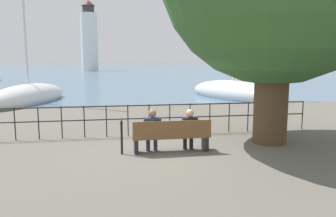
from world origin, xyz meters
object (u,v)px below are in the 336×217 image
at_px(park_bench, 172,136).
at_px(sailboat_2, 29,97).
at_px(sailboat_0, 233,93).
at_px(closed_umbrella, 122,135).
at_px(harbor_lighthouse, 89,38).
at_px(seated_person_left, 152,129).
at_px(seated_person_right, 189,128).

relative_size(park_bench, sailboat_2, 0.18).
distance_m(sailboat_0, sailboat_2, 13.18).
height_order(closed_umbrella, harbor_lighthouse, harbor_lighthouse).
bearing_deg(sailboat_0, closed_umbrella, -140.73).
bearing_deg(seated_person_left, sailboat_2, 116.08).
xyz_separation_m(sailboat_0, harbor_lighthouse, (-13.37, 68.81, 8.17)).
distance_m(seated_person_left, sailboat_0, 14.55).
xyz_separation_m(seated_person_right, sailboat_2, (-7.01, 12.19, -0.29)).
bearing_deg(park_bench, sailboat_2, 117.86).
xyz_separation_m(seated_person_right, harbor_lighthouse, (-7.21, 81.45, 7.88)).
bearing_deg(closed_umbrella, harbor_lighthouse, 93.75).
bearing_deg(sailboat_0, park_bench, -136.08).
xyz_separation_m(seated_person_right, closed_umbrella, (-1.87, -0.04, -0.12)).
xyz_separation_m(park_bench, seated_person_left, (-0.52, 0.08, 0.22)).
xyz_separation_m(sailboat_0, sailboat_2, (-13.17, -0.44, 0.01)).
relative_size(seated_person_right, sailboat_2, 0.10).
relative_size(park_bench, seated_person_right, 1.82).
distance_m(sailboat_2, harbor_lighthouse, 69.73).
xyz_separation_m(park_bench, seated_person_right, (0.52, 0.08, 0.21)).
relative_size(park_bench, harbor_lighthouse, 0.12).
bearing_deg(park_bench, closed_umbrella, 178.34).
distance_m(seated_person_left, harbor_lighthouse, 82.06).
relative_size(park_bench, closed_umbrella, 2.23).
distance_m(park_bench, seated_person_right, 0.57).
xyz_separation_m(park_bench, closed_umbrella, (-1.35, 0.04, 0.09)).
bearing_deg(harbor_lighthouse, closed_umbrella, -86.25).
relative_size(seated_person_right, harbor_lighthouse, 0.06).
distance_m(park_bench, closed_umbrella, 1.36).
height_order(closed_umbrella, sailboat_0, sailboat_0).
distance_m(seated_person_right, sailboat_2, 14.07).
bearing_deg(harbor_lighthouse, park_bench, -85.31).
bearing_deg(sailboat_2, seated_person_left, -47.49).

